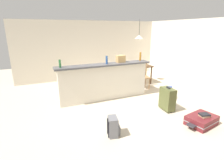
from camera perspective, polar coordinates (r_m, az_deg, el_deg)
ground_plane at (r=5.53m, az=4.17°, el=-7.01°), size 13.00×13.00×0.05m
wall_back at (r=7.95m, az=-5.96°, el=9.70°), size 6.60×0.10×2.50m
wall_right at (r=7.29m, az=25.21°, el=7.64°), size 0.10×6.00×2.50m
partition_half_wall at (r=5.43m, az=-2.29°, el=-0.95°), size 2.80×0.20×1.10m
bar_countertop at (r=5.29m, az=-2.36°, el=4.98°), size 2.96×0.40×0.05m
bottle_green at (r=4.96m, az=-16.57°, el=5.12°), size 0.06×0.06×0.22m
bottle_blue at (r=5.24m, az=-1.74°, el=6.52°), size 0.06×0.06×0.24m
bottle_amber at (r=5.89m, az=9.17°, el=7.57°), size 0.06×0.06×0.28m
grocery_bag at (r=5.52m, az=2.83°, el=6.88°), size 0.26×0.18×0.22m
dining_table at (r=7.15m, az=7.97°, el=3.97°), size 1.10×0.80×0.74m
dining_chair_near_partition at (r=6.65m, az=9.96°, el=1.78°), size 0.44×0.44×0.93m
pendant_lamp at (r=7.10m, az=8.79°, el=13.67°), size 0.34×0.34×0.76m
suitcase_flat_maroon at (r=4.69m, az=27.06°, el=-11.57°), size 0.87×0.61×0.22m
backpack_blue at (r=5.79m, az=17.63°, el=-4.25°), size 0.34×0.33×0.42m
suitcase_upright_olive at (r=5.03m, az=17.54°, el=-5.83°), size 0.27×0.46×0.67m
backpack_grey at (r=3.77m, az=0.42°, el=-14.98°), size 0.29×0.31×0.42m
book_stack at (r=4.62m, az=27.88°, el=-10.07°), size 0.25×0.21×0.07m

